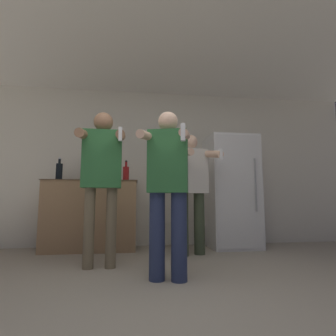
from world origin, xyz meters
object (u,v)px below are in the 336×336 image
Objects in this scene: bottle_brown_liquor at (59,171)px; bottle_short_whiskey at (83,171)px; bottle_red_label at (98,173)px; person_spectator_back at (191,184)px; person_woman_foreground at (168,184)px; refrigerator at (231,191)px; bottle_dark_rum at (104,175)px; bottle_clear_vodka at (126,173)px; person_man_side at (102,169)px.

bottle_short_whiskey is at bearing -0.00° from bottle_brown_liquor.
person_spectator_back is (1.30, -0.46, -0.19)m from bottle_red_label.
person_spectator_back is at bearing -14.03° from bottle_brown_liquor.
bottle_short_whiskey is 1.88m from person_woman_foreground.
bottle_dark_rum is at bearing -179.50° from refrigerator.
bottle_red_label is at bearing 0.00° from bottle_short_whiskey.
bottle_short_whiskey is (-0.62, -0.00, 0.02)m from bottle_clear_vodka.
person_woman_foreground is 0.92× the size of person_man_side.
bottle_short_whiskey reaches higher than bottle_clear_vodka.
bottle_clear_vodka is 0.96m from bottle_brown_liquor.
bottle_red_label is 1.40m from person_spectator_back.
bottle_clear_vodka is at bearing 0.00° from bottle_brown_liquor.
bottle_dark_rum is 1.72m from person_woman_foreground.
bottle_short_whiskey reaches higher than bottle_red_label.
refrigerator is 1.66m from bottle_clear_vodka.
refrigerator reaches higher than bottle_clear_vodka.
person_woman_foreground reaches higher than bottle_red_label.
bottle_red_label is 0.18× the size of person_man_side.
person_spectator_back is (1.51, -0.46, -0.21)m from bottle_short_whiskey.
person_man_side is (0.18, -1.01, -0.07)m from bottle_red_label.
person_man_side reaches higher than bottle_brown_liquor.
refrigerator is 2.07m from bottle_red_label.
refrigerator is at bearing 0.48° from bottle_red_label.
bottle_dark_rum is at bearing 0.00° from bottle_short_whiskey.
bottle_red_label is at bearing 0.00° from bottle_brown_liquor.
bottle_clear_vodka is 1.61m from person_woman_foreground.
bottle_short_whiskey is at bearing -180.00° from bottle_dark_rum.
bottle_brown_liquor is at bearing 180.00° from bottle_dark_rum.
bottle_short_whiskey is 0.21× the size of person_man_side.
refrigerator is 4.86× the size of bottle_short_whiskey.
refrigerator reaches higher than person_woman_foreground.
refrigerator is 2.28m from bottle_short_whiskey.
person_woman_foreground is (-1.20, -1.54, 0.01)m from refrigerator.
person_spectator_back is at bearing -27.37° from bottle_clear_vodka.
bottle_short_whiskey is at bearing 162.98° from person_spectator_back.
refrigerator is at bearing 52.16° from person_woman_foreground.
refrigerator is at bearing 28.79° from person_man_side.
bottle_short_whiskey is at bearing 111.25° from person_man_side.
person_woman_foreground is at bearing -127.84° from refrigerator.
person_man_side is at bearing -84.94° from bottle_dark_rum.
bottle_dark_rum is 0.16× the size of person_man_side.
bottle_short_whiskey is 0.22× the size of person_spectator_back.
bottle_red_label is 0.91× the size of bottle_brown_liquor.
bottle_dark_rum is at bearing 0.00° from bottle_brown_liquor.
person_spectator_back reaches higher than bottle_short_whiskey.
person_man_side reaches higher than bottle_red_label.
bottle_red_label is 1.76m from person_woman_foreground.
bottle_red_label is at bearing -179.52° from refrigerator.
person_spectator_back is (0.90, -0.46, -0.19)m from bottle_clear_vodka.
refrigerator is 2.14m from person_man_side.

